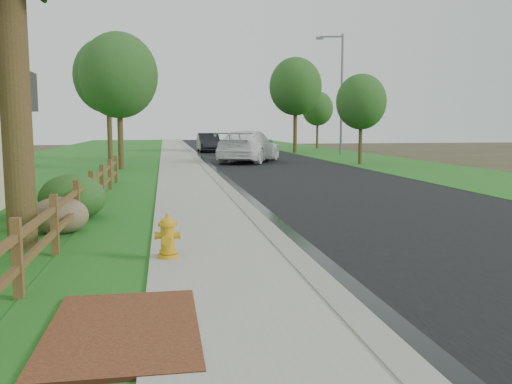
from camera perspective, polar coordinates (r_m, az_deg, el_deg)
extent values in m
plane|color=#342D1C|center=(7.32, 4.59, -10.97)|extent=(120.00, 120.00, 0.00)
cube|color=black|center=(42.28, -1.00, 3.96)|extent=(8.00, 90.00, 0.02)
cube|color=gray|center=(41.86, -6.70, 3.95)|extent=(0.40, 90.00, 0.12)
cube|color=black|center=(41.88, -6.22, 3.91)|extent=(0.50, 90.00, 0.00)
cube|color=gray|center=(41.81, -8.49, 3.91)|extent=(2.20, 90.00, 0.10)
cube|color=#1F5F1B|center=(41.82, -11.10, 3.83)|extent=(1.60, 90.00, 0.06)
cube|color=#1F5F1B|center=(42.27, -18.17, 3.63)|extent=(9.00, 90.00, 0.04)
cube|color=#1F5F1B|center=(43.85, 7.98, 4.02)|extent=(6.00, 90.00, 0.04)
cube|color=brown|center=(6.17, -13.79, -14.09)|extent=(1.60, 2.40, 0.11)
cube|color=#442D16|center=(7.58, -23.81, -6.60)|extent=(0.12, 0.12, 1.10)
cube|color=#442D16|center=(9.88, -20.43, -3.38)|extent=(0.12, 0.12, 1.10)
cube|color=#442D16|center=(12.21, -18.34, -1.38)|extent=(0.12, 0.12, 1.10)
cube|color=#442D16|center=(14.57, -16.93, -0.02)|extent=(0.12, 0.12, 1.10)
cube|color=#442D16|center=(16.94, -15.92, 0.96)|extent=(0.12, 0.12, 1.10)
cube|color=#442D16|center=(19.31, -15.15, 1.70)|extent=(0.12, 0.12, 1.10)
cube|color=#442D16|center=(21.69, -14.55, 2.27)|extent=(0.12, 0.12, 1.10)
cube|color=#442D16|center=(8.74, -21.86, -5.43)|extent=(0.08, 2.35, 0.10)
cube|color=#442D16|center=(8.67, -21.98, -2.84)|extent=(0.08, 2.35, 0.10)
cube|color=#442D16|center=(11.06, -19.26, -2.79)|extent=(0.08, 2.35, 0.10)
cube|color=#442D16|center=(11.00, -19.34, -0.73)|extent=(0.08, 2.35, 0.10)
cube|color=#442D16|center=(13.40, -17.56, -1.07)|extent=(0.08, 2.35, 0.10)
cube|color=#442D16|center=(13.35, -17.62, 0.63)|extent=(0.08, 2.35, 0.10)
cube|color=#442D16|center=(15.76, -16.37, 0.14)|extent=(0.08, 2.35, 0.10)
cube|color=#442D16|center=(15.72, -16.42, 1.59)|extent=(0.08, 2.35, 0.10)
cube|color=#442D16|center=(18.13, -15.50, 1.04)|extent=(0.08, 2.35, 0.10)
cube|color=#442D16|center=(18.10, -15.54, 2.30)|extent=(0.08, 2.35, 0.10)
cube|color=#442D16|center=(20.51, -14.82, 1.72)|extent=(0.08, 2.35, 0.10)
cube|color=#442D16|center=(20.48, -14.86, 2.84)|extent=(0.08, 2.35, 0.10)
cylinder|color=#3A2817|center=(10.58, -24.01, 9.09)|extent=(0.52, 0.52, 5.50)
cylinder|color=gold|center=(9.09, -9.24, -6.61)|extent=(0.34, 0.34, 0.06)
cylinder|color=gold|center=(9.03, -9.27, -4.97)|extent=(0.23, 0.23, 0.51)
cylinder|color=gold|center=(9.08, -9.25, -6.19)|extent=(0.28, 0.28, 0.05)
cylinder|color=gold|center=(8.98, -9.31, -3.36)|extent=(0.31, 0.31, 0.05)
ellipsoid|color=gold|center=(8.98, -9.31, -3.24)|extent=(0.25, 0.25, 0.19)
cylinder|color=gold|center=(8.96, -9.32, -2.49)|extent=(0.06, 0.06, 0.07)
cylinder|color=gold|center=(8.88, -9.38, -4.98)|extent=(0.16, 0.13, 0.15)
cylinder|color=gold|center=(9.04, -10.34, -4.53)|extent=(0.14, 0.13, 0.12)
cylinder|color=gold|center=(9.00, -8.22, -4.54)|extent=(0.14, 0.13, 0.12)
imported|color=white|center=(33.43, -0.75, 4.82)|extent=(5.18, 7.12, 1.92)
imported|color=black|center=(40.50, -1.13, 5.05)|extent=(3.93, 5.42, 1.71)
imported|color=black|center=(46.58, -5.04, 5.22)|extent=(1.76, 4.89, 1.60)
cylinder|color=slate|center=(42.41, 9.00, 10.03)|extent=(0.18, 0.18, 9.12)
cube|color=slate|center=(42.80, 8.00, 15.89)|extent=(1.80, 0.52, 0.12)
cube|color=slate|center=(42.72, 6.73, 15.79)|extent=(0.59, 0.34, 0.18)
ellipsoid|color=brown|center=(11.95, -19.99, -2.38)|extent=(1.38, 1.17, 0.79)
ellipsoid|color=#1C4117|center=(13.54, -18.77, -0.57)|extent=(1.78, 1.78, 1.12)
cylinder|color=#3A2817|center=(28.40, -14.09, 6.44)|extent=(0.29, 0.29, 4.16)
ellipsoid|color=#1C4117|center=(28.51, -14.26, 11.82)|extent=(3.89, 3.89, 4.28)
cylinder|color=#3A2817|center=(31.94, 10.94, 5.67)|extent=(0.22, 0.22, 3.16)
ellipsoid|color=#1C4117|center=(31.96, 11.02, 9.31)|extent=(2.89, 2.89, 3.18)
cylinder|color=#3A2817|center=(36.87, -15.18, 6.97)|extent=(0.33, 0.33, 4.77)
ellipsoid|color=#1C4117|center=(37.01, -15.33, 11.72)|extent=(4.40, 4.40, 4.84)
cylinder|color=#3A2817|center=(45.21, 4.14, 7.15)|extent=(0.33, 0.33, 4.77)
ellipsoid|color=#1C4117|center=(45.32, 4.18, 11.03)|extent=(4.31, 4.31, 4.74)
cylinder|color=#3A2817|center=(53.21, 6.46, 6.37)|extent=(0.23, 0.23, 3.40)
ellipsoid|color=#1C4117|center=(53.23, 6.50, 8.72)|extent=(3.01, 3.01, 3.31)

